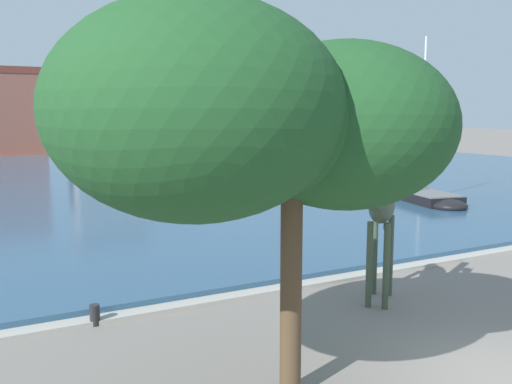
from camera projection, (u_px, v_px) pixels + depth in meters
name	position (u px, v px, depth m)	size (l,w,h in m)	color
ground_plane	(502.00, 381.00, 10.26)	(300.00, 300.00, 0.00)	gray
harbor_water	(102.00, 180.00, 40.18)	(89.86, 54.78, 0.27)	#2D5170
quay_edge_coping	(310.00, 284.00, 15.98)	(89.86, 0.50, 0.12)	#ADA89E
giraffe_statue	(381.00, 211.00, 14.20)	(2.29, 2.21, 4.87)	#3D4C38
sailboat_black	(421.00, 197.00, 29.90)	(3.42, 7.45, 9.04)	black
sailboat_red	(253.00, 158.00, 56.29)	(4.75, 8.51, 6.64)	red
sailboat_grey	(289.00, 169.00, 45.49)	(3.58, 9.01, 8.17)	#939399
sailboat_teal	(160.00, 157.00, 58.28)	(4.13, 8.67, 7.63)	teal
shade_tree	(264.00, 118.00, 8.95)	(7.09, 4.64, 6.78)	brown
mooring_bollard	(95.00, 315.00, 12.97)	(0.24, 0.24, 0.50)	#232326
townhouse_wide_warehouse	(7.00, 112.00, 65.47)	(8.39, 6.45, 10.40)	#8E5142
townhouse_corner_house	(104.00, 107.00, 68.60)	(8.37, 7.42, 11.73)	gray
townhouse_tall_gabled	(170.00, 118.00, 76.50)	(7.76, 6.20, 8.79)	beige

